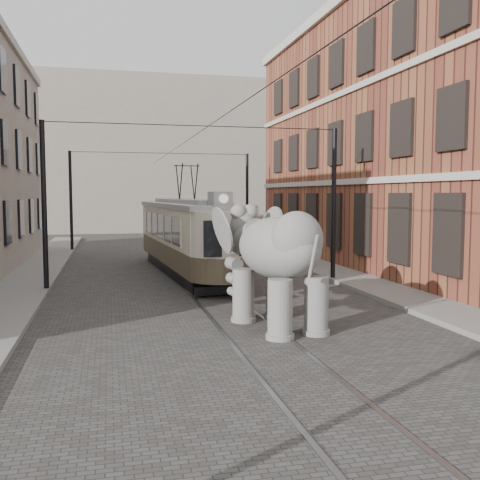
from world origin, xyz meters
name	(u,v)px	position (x,y,z in m)	size (l,w,h in m)	color
ground	(240,322)	(0.00, 0.00, 0.00)	(120.00, 120.00, 0.00)	#413E3C
tram_rails	(240,322)	(0.00, 0.00, 0.01)	(1.54, 80.00, 0.02)	slate
sidewalk_right	(438,309)	(6.00, 0.00, 0.07)	(2.00, 60.00, 0.15)	slate
brick_building	(425,139)	(11.00, 9.00, 6.00)	(8.00, 26.00, 12.00)	brown
distant_block	(144,157)	(0.00, 40.00, 7.00)	(28.00, 10.00, 14.00)	gray
catenary	(202,207)	(-0.20, 5.00, 3.00)	(11.00, 30.20, 6.00)	black
tram	(187,219)	(-0.11, 9.53, 2.36)	(2.45, 11.88, 4.72)	beige
elephant	(278,266)	(0.81, -0.81, 1.60)	(2.88, 5.22, 3.20)	slate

